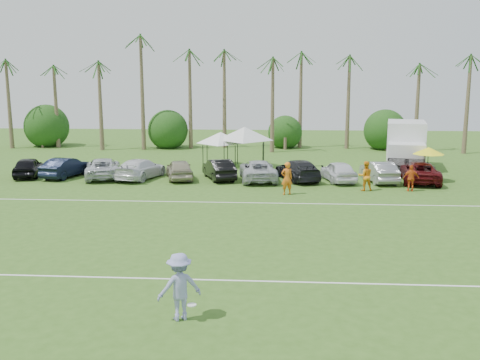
{
  "coord_description": "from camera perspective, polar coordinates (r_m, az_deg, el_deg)",
  "views": [
    {
      "loc": [
        5.02,
        -15.45,
        6.79
      ],
      "look_at": [
        3.17,
        12.44,
        1.6
      ],
      "focal_mm": 40.0,
      "sensor_mm": 36.0,
      "label": 1
    }
  ],
  "objects": [
    {
      "name": "parked_car_5",
      "position": [
        37.46,
        -2.27,
        1.17
      ],
      "size": [
        2.9,
        4.55,
        1.42
      ],
      "primitive_type": "imported",
      "rotation": [
        0.0,
        0.0,
        3.5
      ],
      "color": "black",
      "rests_on": "ground"
    },
    {
      "name": "palm_tree_8",
      "position": [
        54.04,
        12.54,
        11.01
      ],
      "size": [
        2.4,
        2.4,
        8.9
      ],
      "color": "brown",
      "rests_on": "ground"
    },
    {
      "name": "palm_tree_10",
      "position": [
        56.44,
        22.93,
        12.17
      ],
      "size": [
        2.4,
        2.4,
        10.9
      ],
      "color": "brown",
      "rests_on": "ground"
    },
    {
      "name": "palm_tree_3",
      "position": [
        55.11,
        -10.16,
        13.76
      ],
      "size": [
        2.4,
        2.4,
        11.9
      ],
      "color": "brown",
      "rests_on": "ground"
    },
    {
      "name": "ground",
      "position": [
        17.6,
        -13.41,
        -12.47
      ],
      "size": [
        120.0,
        120.0,
        0.0
      ],
      "primitive_type": "plane",
      "color": "#355D1B",
      "rests_on": "ground"
    },
    {
      "name": "canopy_tent_right",
      "position": [
        42.57,
        0.49,
        5.68
      ],
      "size": [
        4.61,
        4.61,
        3.74
      ],
      "color": "black",
      "rests_on": "ground"
    },
    {
      "name": "palm_tree_0",
      "position": [
        59.89,
        -23.41,
        10.33
      ],
      "size": [
        2.4,
        2.4,
        8.9
      ],
      "color": "brown",
      "rests_on": "ground"
    },
    {
      "name": "sideline_player_a",
      "position": [
        32.4,
        5.02,
        0.18
      ],
      "size": [
        0.85,
        0.7,
        2.0
      ],
      "primitive_type": "imported",
      "rotation": [
        0.0,
        0.0,
        3.5
      ],
      "color": "orange",
      "rests_on": "ground"
    },
    {
      "name": "field_lines",
      "position": [
        24.92,
        -8.0,
        -5.38
      ],
      "size": [
        80.0,
        12.1,
        0.01
      ],
      "color": "white",
      "rests_on": "ground"
    },
    {
      "name": "bush_tree_0",
      "position": [
        59.72,
        -20.0,
        5.09
      ],
      "size": [
        4.0,
        4.0,
        4.0
      ],
      "color": "brown",
      "rests_on": "ground"
    },
    {
      "name": "parked_car_1",
      "position": [
        40.18,
        -18.07,
        1.29
      ],
      "size": [
        2.46,
        4.53,
        1.42
      ],
      "primitive_type": "imported",
      "rotation": [
        0.0,
        0.0,
        2.91
      ],
      "color": "black",
      "rests_on": "ground"
    },
    {
      "name": "parked_car_6",
      "position": [
        36.96,
        1.93,
        1.04
      ],
      "size": [
        2.95,
        5.34,
        1.42
      ],
      "primitive_type": "imported",
      "rotation": [
        0.0,
        0.0,
        3.26
      ],
      "color": "#B4B8BD",
      "rests_on": "ground"
    },
    {
      "name": "palm_tree_5",
      "position": [
        53.7,
        -1.59,
        12.18
      ],
      "size": [
        2.4,
        2.4,
        9.9
      ],
      "color": "brown",
      "rests_on": "ground"
    },
    {
      "name": "parked_car_3",
      "position": [
        38.21,
        -10.54,
        1.18
      ],
      "size": [
        3.14,
        5.22,
        1.42
      ],
      "primitive_type": "imported",
      "rotation": [
        0.0,
        0.0,
        2.89
      ],
      "color": "silver",
      "rests_on": "ground"
    },
    {
      "name": "palm_tree_1",
      "position": [
        57.83,
        -18.97,
        11.51
      ],
      "size": [
        2.4,
        2.4,
        9.9
      ],
      "color": "brown",
      "rests_on": "ground"
    },
    {
      "name": "palm_tree_4",
      "position": [
        54.21,
        -5.88,
        11.2
      ],
      "size": [
        2.4,
        2.4,
        8.9
      ],
      "color": "brown",
      "rests_on": "ground"
    },
    {
      "name": "canopy_tent_left",
      "position": [
        43.09,
        -2.09,
        5.13
      ],
      "size": [
        3.96,
        3.96,
        3.21
      ],
      "color": "black",
      "rests_on": "ground"
    },
    {
      "name": "market_umbrella",
      "position": [
        38.49,
        19.47,
        2.96
      ],
      "size": [
        2.13,
        2.13,
        2.37
      ],
      "color": "black",
      "rests_on": "ground"
    },
    {
      "name": "box_truck",
      "position": [
        43.13,
        17.26,
        3.63
      ],
      "size": [
        4.09,
        7.54,
        3.68
      ],
      "rotation": [
        0.0,
        0.0,
        -0.21
      ],
      "color": "silver",
      "rests_on": "ground"
    },
    {
      "name": "bush_tree_2",
      "position": [
        54.68,
        4.84,
        5.24
      ],
      "size": [
        4.0,
        4.0,
        4.0
      ],
      "color": "brown",
      "rests_on": "ground"
    },
    {
      "name": "palm_tree_6",
      "position": [
        53.51,
        2.79,
        13.1
      ],
      "size": [
        2.4,
        2.4,
        10.9
      ],
      "color": "brown",
      "rests_on": "ground"
    },
    {
      "name": "sideline_player_b",
      "position": [
        34.35,
        13.22,
        0.43
      ],
      "size": [
        0.97,
        0.79,
        1.87
      ],
      "primitive_type": "imported",
      "rotation": [
        0.0,
        0.0,
        3.24
      ],
      "color": "orange",
      "rests_on": "ground"
    },
    {
      "name": "frisbee_player",
      "position": [
        15.69,
        -6.47,
        -11.24
      ],
      "size": [
        1.47,
        1.21,
        1.99
      ],
      "rotation": [
        0.0,
        0.0,
        3.58
      ],
      "color": "#8B8FC5",
      "rests_on": "ground"
    },
    {
      "name": "parked_car_9",
      "position": [
        37.64,
        14.59,
        0.88
      ],
      "size": [
        2.12,
        4.47,
        1.42
      ],
      "primitive_type": "imported",
      "rotation": [
        0.0,
        0.0,
        3.29
      ],
      "color": "gray",
      "rests_on": "ground"
    },
    {
      "name": "sideline_player_c",
      "position": [
        34.94,
        17.79,
        0.19
      ],
      "size": [
        0.97,
        0.41,
        1.66
      ],
      "primitive_type": "imported",
      "rotation": [
        0.0,
        0.0,
        3.15
      ],
      "color": "#D55417",
      "rests_on": "ground"
    },
    {
      "name": "palm_tree_9",
      "position": [
        55.02,
        17.83,
        11.65
      ],
      "size": [
        2.4,
        2.4,
        9.9
      ],
      "color": "brown",
      "rests_on": "ground"
    },
    {
      "name": "palm_tree_2",
      "position": [
        56.14,
        -14.19,
        12.68
      ],
      "size": [
        2.4,
        2.4,
        10.9
      ],
      "color": "brown",
      "rests_on": "ground"
    },
    {
      "name": "parked_car_7",
      "position": [
        37.3,
        6.17,
        1.08
      ],
      "size": [
        3.48,
        5.26,
        1.42
      ],
      "primitive_type": "imported",
      "rotation": [
        0.0,
        0.0,
        3.48
      ],
      "color": "black",
      "rests_on": "ground"
    },
    {
      "name": "parked_car_8",
      "position": [
        37.16,
        10.44,
        0.93
      ],
      "size": [
        2.45,
        4.4,
        1.42
      ],
      "primitive_type": "imported",
      "rotation": [
        0.0,
        0.0,
        3.34
      ],
      "color": "white",
      "rests_on": "ground"
    },
    {
      "name": "parked_car_0",
      "position": [
        41.27,
        -21.63,
        1.3
      ],
      "size": [
        2.65,
        4.44,
        1.42
      ],
      "primitive_type": "imported",
      "rotation": [
        0.0,
        0.0,
        3.39
      ],
      "color": "black",
      "rests_on": "ground"
    },
    {
      "name": "bush_tree_3",
      "position": [
        55.76,
        15.21,
        5.02
      ],
      "size": [
        4.0,
        4.0,
        4.0
      ],
      "color": "brown",
      "rests_on": "ground"
    },
    {
      "name": "parked_car_10",
      "position": [
        38.25,
        18.65,
        0.82
      ],
      "size": [
        3.05,
        5.38,
        1.42
      ],
      "primitive_type": "imported",
      "rotation": [
        0.0,
        0.0,
        3.0
      ],
      "color": "#510D10",
      "rests_on": "ground"
    },
    {
      "name": "parked_car_4",
      "position": [
        37.6,
        -6.48,
        1.15
      ],
      "size": [
        2.73,
        4.45,
        1.42
      ],
      "primitive_type": "imported",
      "rotation": [
        0.0,
        0.0,
        3.41
      ],
      "color": "#9D957A",
      "rests_on": "ground"
    },
    {
      "name": "bush_tree_1",
      "position": [
        55.77,
        -7.63,
        5.29
      ],
      "size": [
        4.0,
        4.0,
        4.0
      ],
      "color": "brown",
      "rests_on": "ground"
    },
    {
      "name": "parked_car_2",
      "position": [
        39.1,
        -14.4,
        1.24
      ],
      "size": [
        3.74,
        5.56,
        1.42
      ],
      "primitive_type": "imported",
      "rotation": [
        0.0,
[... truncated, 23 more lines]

